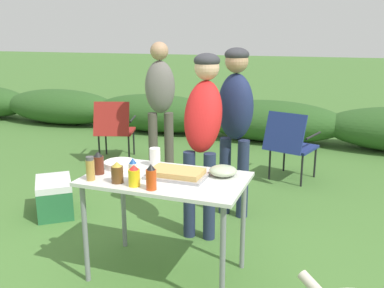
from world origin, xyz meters
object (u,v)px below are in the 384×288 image
object	(u,v)px
paper_cup_stack	(155,157)
beer_bottle	(117,173)
folding_table	(166,188)
mayo_bottle	(133,171)
mustard_bottle	(134,176)
hot_sauce_bottle	(151,177)
plate_stack	(120,164)
spice_jar	(90,169)
standing_person_in_gray_fleece	(203,123)
bbq_sauce_bottle	(98,163)
standing_person_with_beanie	(235,114)
cooler_box	(54,197)
camp_chair_near_hedge	(290,142)
mixing_bowl	(223,171)
standing_person_in_navy_coat	(160,97)
camp_chair_green_behind_table	(115,127)
food_tray	(177,174)

from	to	relation	value
paper_cup_stack	beer_bottle	world-z (taller)	beer_bottle
folding_table	mayo_bottle	distance (m)	0.27
mustard_bottle	hot_sauce_bottle	bearing A→B (deg)	-8.93
plate_stack	mayo_bottle	distance (m)	0.35
paper_cup_stack	spice_jar	world-z (taller)	spice_jar
standing_person_in_gray_fleece	bbq_sauce_bottle	bearing A→B (deg)	-124.69
beer_bottle	standing_person_with_beanie	distance (m)	1.47
cooler_box	mayo_bottle	bearing A→B (deg)	-159.86
mustard_bottle	hot_sauce_bottle	xyz separation A→B (m)	(0.13, -0.02, 0.01)
spice_jar	camp_chair_near_hedge	distance (m)	2.78
mixing_bowl	beer_bottle	world-z (taller)	beer_bottle
bbq_sauce_bottle	camp_chair_near_hedge	xyz separation A→B (m)	(1.02, 2.43, -0.35)
standing_person_in_navy_coat	cooler_box	world-z (taller)	standing_person_in_navy_coat
bbq_sauce_bottle	mayo_bottle	world-z (taller)	same
folding_table	camp_chair_green_behind_table	size ratio (longest dim) A/B	1.32
mixing_bowl	food_tray	bearing A→B (deg)	-153.44
mixing_bowl	paper_cup_stack	world-z (taller)	paper_cup_stack
beer_bottle	camp_chair_green_behind_table	distance (m)	3.01
mixing_bowl	mustard_bottle	world-z (taller)	mustard_bottle
food_tray	beer_bottle	bearing A→B (deg)	-144.96
food_tray	bbq_sauce_bottle	size ratio (longest dim) A/B	2.52
spice_jar	camp_chair_green_behind_table	size ratio (longest dim) A/B	0.20
mixing_bowl	standing_person_with_beanie	distance (m)	1.05
mustard_bottle	mayo_bottle	xyz separation A→B (m)	(-0.04, 0.07, 0.01)
beer_bottle	cooler_box	distance (m)	1.58
plate_stack	standing_person_in_navy_coat	distance (m)	2.06
camp_chair_green_behind_table	mustard_bottle	bearing A→B (deg)	-75.74
plate_stack	standing_person_in_gray_fleece	size ratio (longest dim) A/B	0.15
cooler_box	standing_person_in_gray_fleece	bearing A→B (deg)	-123.96
paper_cup_stack	plate_stack	bearing A→B (deg)	-151.46
folding_table	camp_chair_near_hedge	xyz separation A→B (m)	(0.55, 2.34, -0.20)
bbq_sauce_bottle	food_tray	bearing A→B (deg)	11.78
spice_jar	hot_sauce_bottle	distance (m)	0.46
mayo_bottle	standing_person_with_beanie	world-z (taller)	standing_person_with_beanie
paper_cup_stack	standing_person_in_gray_fleece	distance (m)	0.58
standing_person_in_navy_coat	hot_sauce_bottle	bearing A→B (deg)	-90.00
standing_person_with_beanie	plate_stack	bearing A→B (deg)	-107.46
paper_cup_stack	bbq_sauce_bottle	size ratio (longest dim) A/B	0.83
mixing_bowl	mayo_bottle	size ratio (longest dim) A/B	1.19
folding_table	mayo_bottle	xyz separation A→B (m)	(-0.16, -0.15, 0.15)
mayo_bottle	camp_chair_near_hedge	bearing A→B (deg)	74.04
plate_stack	camp_chair_near_hedge	distance (m)	2.46
standing_person_with_beanie	food_tray	bearing A→B (deg)	-84.50
food_tray	paper_cup_stack	size ratio (longest dim) A/B	3.05
mayo_bottle	standing_person_in_navy_coat	xyz separation A→B (m)	(-0.79, 2.22, 0.15)
beer_bottle	standing_person_in_navy_coat	bearing A→B (deg)	107.21
hot_sauce_bottle	standing_person_in_navy_coat	distance (m)	2.51
folding_table	cooler_box	world-z (taller)	folding_table
bbq_sauce_bottle	camp_chair_green_behind_table	size ratio (longest dim) A/B	0.19
mixing_bowl	cooler_box	distance (m)	1.95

